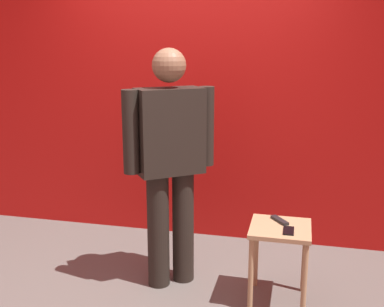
{
  "coord_description": "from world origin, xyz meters",
  "views": [
    {
      "loc": [
        0.99,
        -2.72,
        1.8
      ],
      "look_at": [
        0.22,
        0.55,
        1.0
      ],
      "focal_mm": 43.71,
      "sensor_mm": 36.0,
      "label": 1
    }
  ],
  "objects": [
    {
      "name": "side_table",
      "position": [
        0.89,
        0.35,
        0.45
      ],
      "size": [
        0.41,
        0.41,
        0.56
      ],
      "color": "tan",
      "rests_on": "ground_plane"
    },
    {
      "name": "cell_phone",
      "position": [
        0.95,
        0.28,
        0.57
      ],
      "size": [
        0.07,
        0.14,
        0.01
      ],
      "primitive_type": "cube",
      "rotation": [
        0.0,
        0.0,
        0.0
      ],
      "color": "black",
      "rests_on": "side_table"
    },
    {
      "name": "back_wall_red",
      "position": [
        0.0,
        1.44,
        1.65
      ],
      "size": [
        5.85,
        0.12,
        3.31
      ],
      "primitive_type": "cube",
      "color": "#B21210",
      "rests_on": "ground_plane"
    },
    {
      "name": "standing_person",
      "position": [
        0.08,
        0.44,
        0.99
      ],
      "size": [
        0.62,
        0.51,
        1.76
      ],
      "color": "black",
      "rests_on": "ground_plane"
    },
    {
      "name": "tv_remote",
      "position": [
        0.88,
        0.44,
        0.57
      ],
      "size": [
        0.14,
        0.16,
        0.02
      ],
      "primitive_type": "cube",
      "rotation": [
        0.0,
        0.0,
        0.64
      ],
      "color": "black",
      "rests_on": "side_table"
    }
  ]
}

